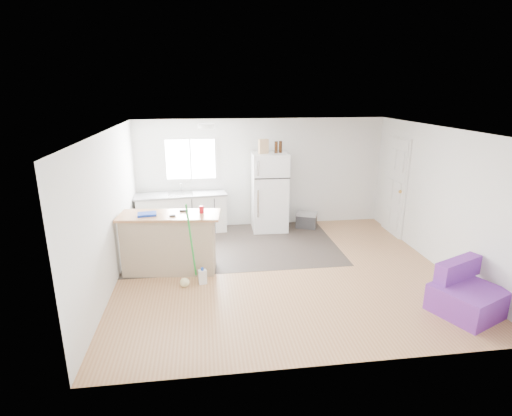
{
  "coord_description": "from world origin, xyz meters",
  "views": [
    {
      "loc": [
        -1.28,
        -6.18,
        3.01
      ],
      "look_at": [
        -0.36,
        0.7,
        0.93
      ],
      "focal_mm": 28.0,
      "sensor_mm": 36.0,
      "label": 1
    }
  ],
  "objects_px": {
    "kitchen_cabinets": "(182,213)",
    "cleaner_jug": "(203,277)",
    "purple_seat": "(466,295)",
    "mop": "(186,272)",
    "bottle_left": "(276,147)",
    "peninsula": "(170,243)",
    "refrigerator": "(269,192)",
    "blue_tray": "(147,214)",
    "bottle_right": "(280,147)",
    "cardboard_box": "(263,146)",
    "red_cup": "(202,209)",
    "cooler": "(306,220)"
  },
  "relations": [
    {
      "from": "peninsula",
      "to": "bottle_left",
      "type": "height_order",
      "value": "bottle_left"
    },
    {
      "from": "kitchen_cabinets",
      "to": "bottle_left",
      "type": "height_order",
      "value": "bottle_left"
    },
    {
      "from": "purple_seat",
      "to": "mop",
      "type": "bearing_deg",
      "value": 137.79
    },
    {
      "from": "peninsula",
      "to": "refrigerator",
      "type": "bearing_deg",
      "value": 48.82
    },
    {
      "from": "cardboard_box",
      "to": "mop",
      "type": "bearing_deg",
      "value": -123.49
    },
    {
      "from": "refrigerator",
      "to": "blue_tray",
      "type": "bearing_deg",
      "value": -139.9
    },
    {
      "from": "peninsula",
      "to": "cooler",
      "type": "relative_size",
      "value": 3.15
    },
    {
      "from": "mop",
      "to": "bottle_left",
      "type": "bearing_deg",
      "value": 68.15
    },
    {
      "from": "peninsula",
      "to": "red_cup",
      "type": "height_order",
      "value": "red_cup"
    },
    {
      "from": "refrigerator",
      "to": "cardboard_box",
      "type": "xyz_separation_m",
      "value": [
        -0.15,
        -0.06,
        1.0
      ]
    },
    {
      "from": "cleaner_jug",
      "to": "bottle_right",
      "type": "distance_m",
      "value": 3.44
    },
    {
      "from": "bottle_left",
      "to": "purple_seat",
      "type": "bearing_deg",
      "value": -61.34
    },
    {
      "from": "bottle_right",
      "to": "mop",
      "type": "bearing_deg",
      "value": -128.51
    },
    {
      "from": "bottle_left",
      "to": "kitchen_cabinets",
      "type": "bearing_deg",
      "value": 176.8
    },
    {
      "from": "blue_tray",
      "to": "cardboard_box",
      "type": "distance_m",
      "value": 2.99
    },
    {
      "from": "bottle_left",
      "to": "cardboard_box",
      "type": "bearing_deg",
      "value": -177.11
    },
    {
      "from": "purple_seat",
      "to": "cardboard_box",
      "type": "distance_m",
      "value": 4.65
    },
    {
      "from": "peninsula",
      "to": "mop",
      "type": "height_order",
      "value": "mop"
    },
    {
      "from": "peninsula",
      "to": "mop",
      "type": "bearing_deg",
      "value": -57.85
    },
    {
      "from": "bottle_right",
      "to": "red_cup",
      "type": "bearing_deg",
      "value": -131.81
    },
    {
      "from": "peninsula",
      "to": "cooler",
      "type": "height_order",
      "value": "peninsula"
    },
    {
      "from": "kitchen_cabinets",
      "to": "blue_tray",
      "type": "xyz_separation_m",
      "value": [
        -0.44,
        -1.97,
        0.6
      ]
    },
    {
      "from": "kitchen_cabinets",
      "to": "red_cup",
      "type": "relative_size",
      "value": 16.49
    },
    {
      "from": "kitchen_cabinets",
      "to": "cleaner_jug",
      "type": "bearing_deg",
      "value": -86.39
    },
    {
      "from": "cleaner_jug",
      "to": "bottle_left",
      "type": "xyz_separation_m",
      "value": [
        1.61,
        2.4,
        1.71
      ]
    },
    {
      "from": "kitchen_cabinets",
      "to": "cleaner_jug",
      "type": "height_order",
      "value": "kitchen_cabinets"
    },
    {
      "from": "cardboard_box",
      "to": "bottle_right",
      "type": "xyz_separation_m",
      "value": [
        0.37,
        0.06,
        -0.02
      ]
    },
    {
      "from": "purple_seat",
      "to": "red_cup",
      "type": "distance_m",
      "value": 4.17
    },
    {
      "from": "cleaner_jug",
      "to": "blue_tray",
      "type": "xyz_separation_m",
      "value": [
        -0.87,
        0.55,
        0.92
      ]
    },
    {
      "from": "kitchen_cabinets",
      "to": "purple_seat",
      "type": "bearing_deg",
      "value": -49.24
    },
    {
      "from": "blue_tray",
      "to": "bottle_left",
      "type": "distance_m",
      "value": 3.19
    },
    {
      "from": "blue_tray",
      "to": "bottle_right",
      "type": "bearing_deg",
      "value": 36.36
    },
    {
      "from": "cooler",
      "to": "refrigerator",
      "type": "bearing_deg",
      "value": -157.47
    },
    {
      "from": "mop",
      "to": "blue_tray",
      "type": "relative_size",
      "value": 4.58
    },
    {
      "from": "cleaner_jug",
      "to": "peninsula",
      "type": "bearing_deg",
      "value": 122.49
    },
    {
      "from": "cooler",
      "to": "bottle_left",
      "type": "xyz_separation_m",
      "value": [
        -0.72,
        -0.02,
        1.65
      ]
    },
    {
      "from": "purple_seat",
      "to": "mop",
      "type": "distance_m",
      "value": 4.11
    },
    {
      "from": "cleaner_jug",
      "to": "cardboard_box",
      "type": "relative_size",
      "value": 0.93
    },
    {
      "from": "mop",
      "to": "blue_tray",
      "type": "bearing_deg",
      "value": 153.1
    },
    {
      "from": "bottle_left",
      "to": "bottle_right",
      "type": "relative_size",
      "value": 1.0
    },
    {
      "from": "cooler",
      "to": "bottle_right",
      "type": "relative_size",
      "value": 2.18
    },
    {
      "from": "mop",
      "to": "kitchen_cabinets",
      "type": "bearing_deg",
      "value": 109.64
    },
    {
      "from": "cleaner_jug",
      "to": "red_cup",
      "type": "relative_size",
      "value": 2.34
    },
    {
      "from": "mop",
      "to": "cardboard_box",
      "type": "bearing_deg",
      "value": 72.26
    },
    {
      "from": "refrigerator",
      "to": "bottle_left",
      "type": "xyz_separation_m",
      "value": [
        0.13,
        -0.04,
        0.98
      ]
    },
    {
      "from": "purple_seat",
      "to": "kitchen_cabinets",
      "type": "bearing_deg",
      "value": 112.96
    },
    {
      "from": "peninsula",
      "to": "cleaner_jug",
      "type": "xyz_separation_m",
      "value": [
        0.54,
        -0.56,
        -0.39
      ]
    },
    {
      "from": "blue_tray",
      "to": "red_cup",
      "type": "bearing_deg",
      "value": 0.53
    },
    {
      "from": "refrigerator",
      "to": "bottle_left",
      "type": "height_order",
      "value": "bottle_left"
    },
    {
      "from": "cooler",
      "to": "mop",
      "type": "distance_m",
      "value": 3.56
    }
  ]
}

